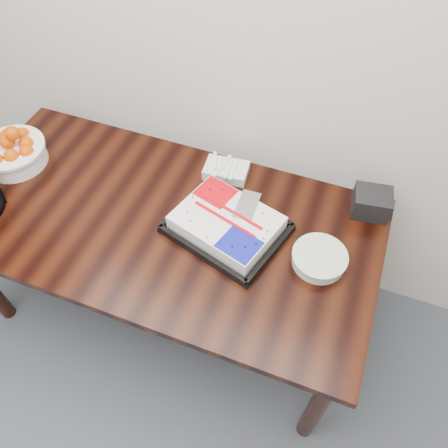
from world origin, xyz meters
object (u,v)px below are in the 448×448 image
(cake_tray, at_px, (227,224))
(plate_stack, at_px, (319,259))
(tangerine_bowl, at_px, (10,148))
(table, at_px, (162,231))
(napkin_box, at_px, (371,203))

(cake_tray, height_order, plate_stack, cake_tray)
(tangerine_bowl, height_order, plate_stack, tangerine_bowl)
(tangerine_bowl, relative_size, plate_stack, 1.44)
(cake_tray, distance_m, tangerine_bowl, 1.05)
(tangerine_bowl, bearing_deg, plate_stack, -1.85)
(table, distance_m, plate_stack, 0.67)
(plate_stack, height_order, napkin_box, napkin_box)
(table, bearing_deg, plate_stack, 2.03)
(cake_tray, bearing_deg, plate_stack, -2.80)
(table, xyz_separation_m, plate_stack, (0.66, 0.02, 0.11))
(napkin_box, bearing_deg, cake_tray, -149.32)
(cake_tray, bearing_deg, table, -171.48)
(table, height_order, plate_stack, plate_stack)
(cake_tray, xyz_separation_m, tangerine_bowl, (-1.04, 0.03, 0.04))
(table, bearing_deg, napkin_box, 23.63)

